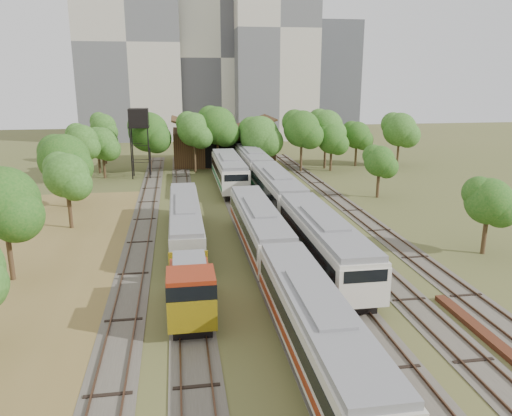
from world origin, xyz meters
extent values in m
plane|color=#475123|center=(0.00, 0.00, 0.00)|extent=(240.00, 240.00, 0.00)
cube|color=brown|center=(-18.00, 8.00, 0.02)|extent=(14.00, 60.00, 0.04)
cube|color=#4C473D|center=(-12.00, 25.00, 0.03)|extent=(2.60, 80.00, 0.06)
cube|color=#472D1E|center=(-12.72, 25.00, 0.12)|extent=(0.08, 80.00, 0.14)
cube|color=#472D1E|center=(-11.28, 25.00, 0.12)|extent=(0.08, 80.00, 0.14)
cube|color=#4C473D|center=(-8.00, 25.00, 0.03)|extent=(2.60, 80.00, 0.06)
cube|color=#472D1E|center=(-8.72, 25.00, 0.12)|extent=(0.08, 80.00, 0.14)
cube|color=#472D1E|center=(-7.28, 25.00, 0.12)|extent=(0.08, 80.00, 0.14)
cube|color=#4C473D|center=(-2.00, 25.00, 0.03)|extent=(2.60, 80.00, 0.06)
cube|color=#472D1E|center=(-2.72, 25.00, 0.12)|extent=(0.08, 80.00, 0.14)
cube|color=#472D1E|center=(-1.28, 25.00, 0.12)|extent=(0.08, 80.00, 0.14)
cube|color=#4C473D|center=(2.00, 25.00, 0.03)|extent=(2.60, 80.00, 0.06)
cube|color=#472D1E|center=(1.28, 25.00, 0.12)|extent=(0.08, 80.00, 0.14)
cube|color=#472D1E|center=(2.72, 25.00, 0.12)|extent=(0.08, 80.00, 0.14)
cube|color=#4C473D|center=(6.00, 25.00, 0.03)|extent=(2.60, 80.00, 0.06)
cube|color=#472D1E|center=(5.28, 25.00, 0.12)|extent=(0.08, 80.00, 0.14)
cube|color=#472D1E|center=(6.72, 25.00, 0.12)|extent=(0.08, 80.00, 0.14)
cube|color=#4C473D|center=(10.00, 25.00, 0.03)|extent=(2.60, 80.00, 0.06)
cube|color=#472D1E|center=(9.28, 25.00, 0.12)|extent=(0.08, 80.00, 0.14)
cube|color=#472D1E|center=(10.72, 25.00, 0.12)|extent=(0.08, 80.00, 0.14)
cube|color=black|center=(-2.00, -2.98, 0.40)|extent=(2.18, 15.64, 0.79)
cube|color=beige|center=(-2.00, -2.98, 2.03)|extent=(2.88, 17.00, 2.48)
cube|color=black|center=(-2.00, -2.98, 2.33)|extent=(2.94, 15.64, 0.84)
cube|color=slate|center=(-2.00, -2.98, 3.45)|extent=(2.65, 16.66, 0.36)
cube|color=maroon|center=(-2.00, -2.98, 1.34)|extent=(2.94, 16.66, 0.45)
cube|color=black|center=(-2.00, 14.52, 0.40)|extent=(2.18, 15.64, 0.79)
cube|color=beige|center=(-2.00, 14.52, 2.03)|extent=(2.88, 17.00, 2.48)
cube|color=black|center=(-2.00, 14.52, 2.33)|extent=(2.94, 15.64, 0.84)
cube|color=slate|center=(-2.00, 14.52, 3.45)|extent=(2.65, 16.66, 0.36)
cube|color=maroon|center=(-2.00, 14.52, 1.34)|extent=(2.94, 16.66, 0.45)
cube|color=black|center=(2.00, 9.43, 0.43)|extent=(2.37, 15.64, 0.86)
cube|color=beige|center=(2.00, 9.43, 2.21)|extent=(3.13, 17.00, 2.70)
cube|color=black|center=(2.00, 9.43, 2.53)|extent=(3.19, 15.64, 0.92)
cube|color=slate|center=(2.00, 9.43, 3.75)|extent=(2.88, 16.66, 0.39)
cube|color=#186232|center=(2.00, 9.43, 1.46)|extent=(3.19, 16.66, 0.49)
cube|color=beige|center=(2.00, 0.98, 2.08)|extent=(3.17, 0.25, 2.43)
cube|color=black|center=(2.00, 26.93, 0.43)|extent=(2.37, 15.64, 0.86)
cube|color=beige|center=(2.00, 26.93, 2.21)|extent=(3.13, 17.00, 2.70)
cube|color=black|center=(2.00, 26.93, 2.53)|extent=(3.19, 15.64, 0.92)
cube|color=slate|center=(2.00, 26.93, 3.75)|extent=(2.88, 16.66, 0.39)
cube|color=#186232|center=(2.00, 26.93, 1.46)|extent=(3.19, 16.66, 0.49)
cube|color=black|center=(2.00, 44.43, 0.43)|extent=(2.37, 15.64, 0.86)
cube|color=beige|center=(2.00, 44.43, 2.21)|extent=(3.13, 17.00, 2.70)
cube|color=black|center=(2.00, 44.43, 2.53)|extent=(3.19, 15.64, 0.92)
cube|color=slate|center=(2.00, 44.43, 3.75)|extent=(2.88, 16.66, 0.39)
cube|color=#186232|center=(2.00, 44.43, 1.46)|extent=(3.19, 16.66, 0.49)
cube|color=black|center=(-2.00, 38.26, 0.44)|extent=(2.44, 14.72, 0.89)
cube|color=beige|center=(-2.00, 38.26, 2.27)|extent=(3.21, 16.00, 2.77)
cube|color=black|center=(-2.00, 38.26, 2.60)|extent=(3.27, 14.72, 0.94)
cube|color=slate|center=(-2.00, 38.26, 3.86)|extent=(2.96, 15.68, 0.40)
cube|color=#186232|center=(-2.00, 38.26, 1.50)|extent=(3.27, 15.68, 0.50)
cube|color=beige|center=(-2.00, 30.31, 2.13)|extent=(3.25, 0.25, 2.49)
cube|color=black|center=(-8.00, 3.90, 0.45)|extent=(2.18, 7.20, 0.89)
cube|color=maroon|center=(-8.00, 4.70, 1.63)|extent=(2.47, 4.40, 1.48)
cube|color=maroon|center=(-8.00, 1.30, 2.23)|extent=(2.67, 2.57, 2.67)
cube|color=black|center=(-8.00, 1.30, 2.87)|extent=(2.72, 2.62, 0.89)
cube|color=gold|center=(-8.00, -0.05, 1.58)|extent=(2.67, 0.20, 1.78)
cube|color=gold|center=(-8.00, 7.85, 1.58)|extent=(2.67, 0.20, 1.78)
cube|color=slate|center=(-8.00, 3.90, 3.27)|extent=(1.98, 3.60, 0.20)
cube|color=black|center=(-8.00, 17.90, 0.36)|extent=(1.99, 16.56, 0.73)
cube|color=gray|center=(-8.00, 17.90, 1.86)|extent=(2.63, 18.00, 2.27)
cube|color=black|center=(-8.00, 17.90, 2.13)|extent=(2.69, 16.56, 0.77)
cube|color=slate|center=(-8.00, 17.90, 3.15)|extent=(2.42, 17.64, 0.33)
cylinder|color=black|center=(-14.79, 46.29, 3.55)|extent=(0.18, 0.18, 7.10)
cylinder|color=black|center=(-12.40, 46.29, 3.55)|extent=(0.18, 0.18, 7.10)
cylinder|color=black|center=(-14.79, 48.69, 3.55)|extent=(0.18, 0.18, 7.10)
cylinder|color=black|center=(-12.40, 48.69, 3.55)|extent=(0.18, 0.18, 7.10)
cube|color=black|center=(-13.59, 47.49, 7.20)|extent=(2.80, 2.80, 0.20)
cube|color=black|center=(-13.59, 47.49, 8.50)|extent=(2.66, 2.66, 2.40)
cube|color=#512717|center=(8.00, -1.73, 0.16)|extent=(0.63, 9.45, 0.31)
cube|color=#512717|center=(8.20, -1.63, 0.14)|extent=(0.52, 8.33, 0.27)
cube|color=#392314|center=(-1.00, 58.00, 2.75)|extent=(16.00, 11.00, 5.50)
cube|color=#392314|center=(-5.00, 58.00, 6.10)|extent=(8.45, 11.55, 2.96)
cube|color=#392314|center=(3.00, 58.00, 6.10)|extent=(8.45, 11.55, 2.96)
cube|color=black|center=(-1.00, 52.55, 2.20)|extent=(6.40, 0.15, 4.12)
cylinder|color=#382616|center=(-20.36, 10.78, 2.25)|extent=(0.36, 0.36, 4.50)
sphere|color=#154B14|center=(-20.36, 10.78, 5.72)|extent=(4.91, 4.91, 4.91)
cylinder|color=#382616|center=(-18.72, 23.22, 2.00)|extent=(0.36, 0.36, 4.01)
sphere|color=#154B14|center=(-18.72, 23.22, 5.10)|extent=(4.16, 4.16, 4.16)
cylinder|color=#382616|center=(-20.58, 31.50, 2.09)|extent=(0.36, 0.36, 4.18)
sphere|color=#154B14|center=(-20.58, 31.50, 5.33)|extent=(5.49, 5.49, 5.49)
cylinder|color=#382616|center=(-20.76, 43.83, 2.29)|extent=(0.36, 0.36, 4.58)
sphere|color=#154B14|center=(-20.76, 43.83, 5.83)|extent=(4.18, 4.18, 4.18)
cylinder|color=#382616|center=(-20.04, 51.89, 1.71)|extent=(0.36, 0.36, 3.42)
sphere|color=#154B14|center=(-20.04, 51.89, 4.36)|extent=(4.30, 4.30, 4.30)
cylinder|color=#382616|center=(-20.17, 60.01, 2.40)|extent=(0.36, 0.36, 4.80)
sphere|color=#154B14|center=(-20.17, 60.01, 6.11)|extent=(4.12, 4.12, 4.12)
cylinder|color=#382616|center=(-18.76, 47.58, 1.94)|extent=(0.36, 0.36, 3.88)
sphere|color=#154B14|center=(-18.76, 47.58, 4.94)|extent=(4.49, 4.49, 4.49)
cylinder|color=#382616|center=(-12.56, 51.10, 2.38)|extent=(0.36, 0.36, 4.75)
sphere|color=#154B14|center=(-12.56, 51.10, 6.05)|extent=(5.86, 5.86, 5.86)
cylinder|color=#382616|center=(-5.87, 50.31, 2.51)|extent=(0.36, 0.36, 5.02)
sphere|color=#154B14|center=(-5.87, 50.31, 6.38)|extent=(5.00, 5.00, 5.00)
cylinder|color=#382616|center=(-2.34, 51.00, 2.69)|extent=(0.36, 0.36, 5.38)
sphere|color=#154B14|center=(-2.34, 51.00, 6.84)|extent=(5.66, 5.66, 5.66)
cylinder|color=#382616|center=(3.86, 49.61, 2.10)|extent=(0.36, 0.36, 4.20)
sphere|color=#154B14|center=(3.86, 49.61, 5.34)|extent=(5.99, 5.99, 5.99)
cylinder|color=#382616|center=(9.97, 48.08, 2.55)|extent=(0.36, 0.36, 5.09)
sphere|color=#154B14|center=(9.97, 48.08, 6.48)|extent=(5.43, 5.43, 5.43)
cylinder|color=#382616|center=(14.42, 50.47, 2.54)|extent=(0.36, 0.36, 5.07)
sphere|color=#154B14|center=(14.42, 50.47, 6.45)|extent=(5.26, 5.26, 5.26)
cylinder|color=#382616|center=(19.91, 51.60, 1.95)|extent=(0.36, 0.36, 3.90)
sphere|color=#154B14|center=(19.91, 51.60, 4.96)|extent=(4.29, 4.29, 4.29)
cylinder|color=#382616|center=(26.65, 50.68, 2.29)|extent=(0.36, 0.36, 4.58)
sphere|color=#154B14|center=(26.65, 50.68, 5.83)|extent=(5.33, 5.33, 5.33)
cylinder|color=#382616|center=(15.91, 10.56, 1.73)|extent=(0.36, 0.36, 3.47)
sphere|color=#154B14|center=(15.91, 10.56, 4.41)|extent=(3.74, 3.74, 3.74)
cylinder|color=#382616|center=(15.00, 30.48, 1.73)|extent=(0.36, 0.36, 3.45)
sphere|color=#154B14|center=(15.00, 30.48, 4.40)|extent=(3.62, 3.62, 3.62)
cylinder|color=#382616|center=(14.67, 48.12, 1.89)|extent=(0.36, 0.36, 3.78)
sphere|color=#154B14|center=(14.67, 48.12, 4.81)|extent=(4.36, 4.36, 4.36)
cube|color=beige|center=(-18.00, 95.00, 21.00)|extent=(22.00, 16.00, 42.00)
cube|color=beige|center=(2.00, 100.00, 18.00)|extent=(20.00, 18.00, 36.00)
cube|color=beige|center=(14.00, 92.00, 24.00)|extent=(18.00, 16.00, 48.00)
cube|color=#45474D|center=(34.00, 110.00, 14.00)|extent=(12.00, 12.00, 28.00)
camera|label=1|loc=(-8.45, -24.56, 14.06)|focal=35.00mm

